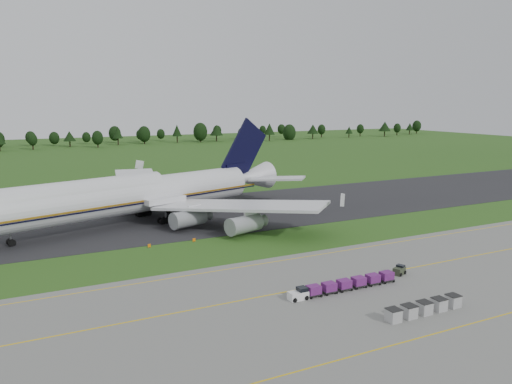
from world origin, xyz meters
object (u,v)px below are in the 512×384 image
uld_row (424,308)px  utility_cart (399,271)px  baggage_train (342,285)px  aircraft (134,195)px  edge_markers (172,243)px

uld_row → utility_cart: bearing=59.9°
baggage_train → utility_cart: baggage_train is taller
aircraft → edge_markers: size_ratio=8.61×
edge_markers → uld_row: bearing=-66.6°
utility_cart → uld_row: bearing=-120.1°
edge_markers → aircraft: bearing=97.0°
aircraft → utility_cart: 56.97m
baggage_train → utility_cart: (11.41, 1.53, -0.27)m
baggage_train → edge_markers: size_ratio=1.91×
aircraft → uld_row: size_ratio=6.78×
baggage_train → edge_markers: 34.96m
baggage_train → uld_row: bearing=-67.5°
baggage_train → utility_cart: size_ratio=7.42×
baggage_train → edge_markers: baggage_train is taller
aircraft → utility_cart: aircraft is taller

